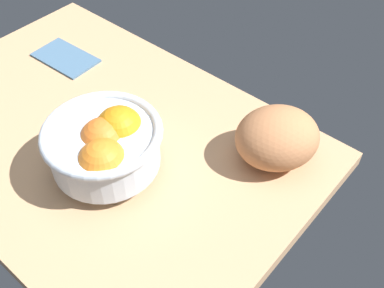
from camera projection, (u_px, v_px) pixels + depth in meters
ground_plane at (98, 137)px, 89.78cm from camera, size 83.15×55.97×3.00cm
fruit_bowl at (106, 145)px, 77.19cm from camera, size 20.32×20.32×11.67cm
bread_loaf at (277, 138)px, 80.25cm from camera, size 19.29×19.73×10.33cm
napkin_folded at (65, 57)px, 104.46cm from camera, size 14.94×9.22×0.95cm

